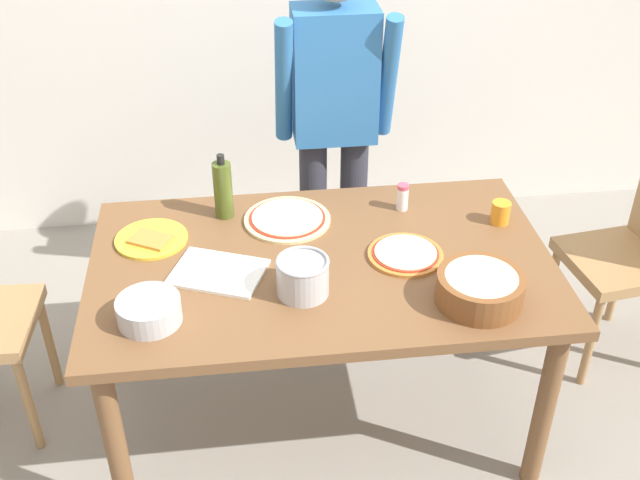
{
  "coord_description": "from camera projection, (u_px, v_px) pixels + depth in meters",
  "views": [
    {
      "loc": [
        -0.27,
        -2.16,
        2.31
      ],
      "look_at": [
        0.0,
        0.05,
        0.81
      ],
      "focal_mm": 43.37,
      "sensor_mm": 36.0,
      "label": 1
    }
  ],
  "objects": [
    {
      "name": "cutting_board_white",
      "position": [
        218.0,
        272.0,
        2.6
      ],
      "size": [
        0.36,
        0.32,
        0.01
      ],
      "primitive_type": "cube",
      "rotation": [
        0.0,
        0.0,
        -0.39
      ],
      "color": "white",
      "rests_on": "dining_table"
    },
    {
      "name": "person_cook",
      "position": [
        334.0,
        118.0,
        3.21
      ],
      "size": [
        0.49,
        0.25,
        1.62
      ],
      "color": "#2D2D38",
      "rests_on": "ground"
    },
    {
      "name": "salt_shaker",
      "position": [
        403.0,
        197.0,
        2.92
      ],
      "size": [
        0.04,
        0.04,
        0.11
      ],
      "color": "white",
      "rests_on": "dining_table"
    },
    {
      "name": "pizza_cooked_on_tray",
      "position": [
        405.0,
        254.0,
        2.69
      ],
      "size": [
        0.26,
        0.26,
        0.02
      ],
      "color": "#C67A33",
      "rests_on": "dining_table"
    },
    {
      "name": "plate_with_slice",
      "position": [
        151.0,
        239.0,
        2.77
      ],
      "size": [
        0.26,
        0.26,
        0.02
      ],
      "color": "gold",
      "rests_on": "dining_table"
    },
    {
      "name": "dining_table",
      "position": [
        322.0,
        281.0,
        2.72
      ],
      "size": [
        1.6,
        0.96,
        0.76
      ],
      "color": "brown",
      "rests_on": "ground"
    },
    {
      "name": "cup_orange",
      "position": [
        500.0,
        213.0,
        2.85
      ],
      "size": [
        0.07,
        0.07,
        0.08
      ],
      "primitive_type": "cylinder",
      "color": "orange",
      "rests_on": "dining_table"
    },
    {
      "name": "popcorn_bowl",
      "position": [
        480.0,
        286.0,
        2.45
      ],
      "size": [
        0.28,
        0.28,
        0.11
      ],
      "color": "brown",
      "rests_on": "dining_table"
    },
    {
      "name": "steel_pot",
      "position": [
        303.0,
        276.0,
        2.48
      ],
      "size": [
        0.17,
        0.17,
        0.13
      ],
      "color": "#B7B7BC",
      "rests_on": "dining_table"
    },
    {
      "name": "mixing_bowl_steel",
      "position": [
        149.0,
        311.0,
        2.38
      ],
      "size": [
        0.2,
        0.2,
        0.08
      ],
      "color": "#B7B7BC",
      "rests_on": "dining_table"
    },
    {
      "name": "pizza_raw_on_board",
      "position": [
        287.0,
        219.0,
        2.88
      ],
      "size": [
        0.32,
        0.32,
        0.02
      ],
      "color": "beige",
      "rests_on": "dining_table"
    },
    {
      "name": "chair_wooden_right",
      "position": [
        637.0,
        246.0,
        3.13
      ],
      "size": [
        0.45,
        0.45,
        0.95
      ],
      "color": "#A37A4C",
      "rests_on": "ground"
    },
    {
      "name": "olive_oil_bottle",
      "position": [
        223.0,
        189.0,
        2.85
      ],
      "size": [
        0.07,
        0.07,
        0.26
      ],
      "color": "#47561E",
      "rests_on": "dining_table"
    },
    {
      "name": "ground",
      "position": [
        322.0,
        414.0,
        3.1
      ],
      "size": [
        8.0,
        8.0,
        0.0
      ],
      "primitive_type": "plane",
      "color": "gray"
    }
  ]
}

